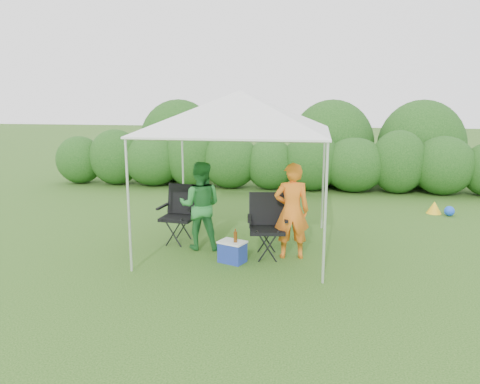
% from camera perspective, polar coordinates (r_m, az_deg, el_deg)
% --- Properties ---
extents(ground, '(70.00, 70.00, 0.00)m').
position_cam_1_polar(ground, '(8.25, -0.59, -7.72)').
color(ground, '#38611F').
extents(hedge, '(13.61, 1.53, 1.80)m').
position_cam_1_polar(hedge, '(13.86, 3.71, 3.69)').
color(hedge, '#245319').
rests_on(hedge, ground).
extents(canopy, '(3.10, 3.10, 2.83)m').
position_cam_1_polar(canopy, '(8.28, -0.01, 9.76)').
color(canopy, silver).
rests_on(canopy, ground).
extents(chair_right, '(0.74, 0.69, 1.09)m').
position_cam_1_polar(chair_right, '(8.11, 3.31, -3.53)').
color(chair_right, black).
rests_on(chair_right, ground).
extents(chair_left, '(0.72, 0.67, 1.08)m').
position_cam_1_polar(chair_left, '(8.95, -7.31, -2.17)').
color(chair_left, black).
rests_on(chair_left, ground).
extents(man, '(0.66, 0.49, 1.65)m').
position_cam_1_polar(man, '(7.96, 6.32, -2.30)').
color(man, orange).
rests_on(man, ground).
extents(woman, '(0.82, 0.66, 1.59)m').
position_cam_1_polar(woman, '(8.45, -4.85, -1.66)').
color(woman, '#277933').
rests_on(woman, ground).
extents(cooler, '(0.52, 0.45, 0.36)m').
position_cam_1_polar(cooler, '(7.87, -0.94, -7.27)').
color(cooler, navy).
rests_on(cooler, ground).
extents(bottle, '(0.06, 0.06, 0.23)m').
position_cam_1_polar(bottle, '(7.73, -0.56, -5.32)').
color(bottle, '#592D0C').
rests_on(bottle, cooler).
extents(lawn_toy, '(0.58, 0.49, 0.29)m').
position_cam_1_polar(lawn_toy, '(11.95, 23.00, -1.85)').
color(lawn_toy, yellow).
rests_on(lawn_toy, ground).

